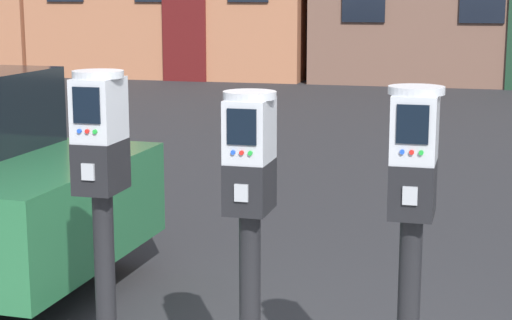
{
  "coord_description": "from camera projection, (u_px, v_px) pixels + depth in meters",
  "views": [
    {
      "loc": [
        0.91,
        -3.45,
        1.92
      ],
      "look_at": [
        0.01,
        -0.04,
        1.24
      ],
      "focal_mm": 60.36,
      "sensor_mm": 36.0,
      "label": 1
    }
  ],
  "objects": [
    {
      "name": "parking_meter_end_of_row",
      "position": [
        412.0,
        200.0,
        3.35
      ],
      "size": [
        0.22,
        0.25,
        1.43
      ],
      "rotation": [
        0.0,
        0.0,
        -1.58
      ],
      "color": "black",
      "rests_on": "sidewalk_slab"
    },
    {
      "name": "parking_meter_twin_adjacent",
      "position": [
        250.0,
        197.0,
        3.52
      ],
      "size": [
        0.22,
        0.25,
        1.39
      ],
      "rotation": [
        0.0,
        0.0,
        -1.58
      ],
      "color": "black",
      "rests_on": "sidewalk_slab"
    },
    {
      "name": "parking_meter_near_kerb",
      "position": [
        101.0,
        177.0,
        3.67
      ],
      "size": [
        0.22,
        0.25,
        1.46
      ],
      "rotation": [
        0.0,
        0.0,
        -1.58
      ],
      "color": "black",
      "rests_on": "sidewalk_slab"
    }
  ]
}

